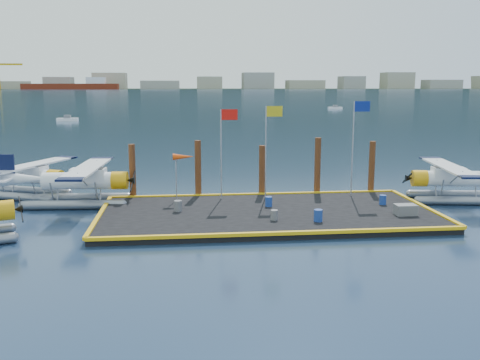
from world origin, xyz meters
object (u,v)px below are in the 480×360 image
object	(u,v)px
seaplane_d	(454,181)
windsock	(183,158)
drum_4	(383,200)
piling_4	(372,169)
drum_0	(178,206)
piling_2	(262,172)
flagpole_red	(224,140)
piling_3	(317,168)
flagpole_blue	(356,134)
seaplane_b	(83,183)
seaplane_c	(28,178)
drum_1	(318,215)
drum_3	(274,215)
piling_0	(133,173)
piling_1	(198,171)
crate	(405,210)
flagpole_yellow	(269,138)
drum_5	(269,202)

from	to	relation	value
seaplane_d	windsock	bearing A→B (deg)	96.51
drum_4	piling_4	distance (m)	4.73
seaplane_d	drum_0	size ratio (longest dim) A/B	14.21
seaplane_d	piling_2	bearing A→B (deg)	88.51
seaplane_d	piling_2	distance (m)	13.23
flagpole_red	piling_3	bearing A→B (deg)	13.25
flagpole_blue	piling_3	world-z (taller)	flagpole_blue
seaplane_b	flagpole_blue	distance (m)	18.70
seaplane_c	drum_1	xyz separation A→B (m)	(18.52, -10.32, -0.68)
flagpole_red	flagpole_blue	xyz separation A→B (m)	(8.99, -0.00, 0.29)
drum_1	flagpole_red	bearing A→B (deg)	125.71
drum_3	piling_0	bearing A→B (deg)	138.29
piling_1	crate	bearing A→B (deg)	-31.22
drum_3	flagpole_yellow	world-z (taller)	flagpole_yellow
drum_4	piling_4	world-z (taller)	piling_4
crate	windsock	world-z (taller)	windsock
seaplane_b	flagpole_yellow	world-z (taller)	flagpole_yellow
seaplane_d	piling_4	distance (m)	5.57
drum_4	drum_5	xyz separation A→B (m)	(-7.38, 0.26, 0.00)
drum_5	piling_1	distance (m)	6.18
seaplane_d	drum_0	bearing A→B (deg)	106.56
seaplane_c	drum_5	bearing A→B (deg)	92.28
seaplane_b	piling_2	size ratio (longest dim) A/B	2.59
flagpole_red	piling_2	xyz separation A→B (m)	(2.79, 1.60, -2.50)
piling_4	seaplane_d	bearing A→B (deg)	-25.71
drum_1	piling_1	world-z (taller)	piling_1
crate	piling_2	world-z (taller)	piling_2
flagpole_yellow	seaplane_d	bearing A→B (deg)	-3.61
seaplane_c	piling_1	distance (m)	12.25
windsock	piling_4	bearing A→B (deg)	6.75
drum_1	piling_0	distance (m)	13.76
drum_4	crate	distance (m)	2.82
seaplane_b	piling_1	size ratio (longest dim) A/B	2.34
seaplane_d	piling_1	bearing A→B (deg)	91.17
drum_5	piling_3	bearing A→B (deg)	45.10
seaplane_b	seaplane_d	xyz separation A→B (m)	(25.21, -1.51, -0.07)
seaplane_b	seaplane_c	size ratio (longest dim) A/B	1.10
flagpole_red	piling_0	size ratio (longest dim) A/B	1.50
drum_5	piling_0	bearing A→B (deg)	154.41
drum_0	piling_0	size ratio (longest dim) A/B	0.17
seaplane_b	drum_0	size ratio (longest dim) A/B	14.85
flagpole_blue	flagpole_red	bearing A→B (deg)	180.00
crate	flagpole_red	xyz separation A→B (m)	(-10.29, 5.67, 3.69)
crate	flagpole_yellow	bearing A→B (deg)	142.14
drum_0	piling_3	distance (m)	11.14
seaplane_c	piling_0	xyz separation A→B (m)	(7.55, -2.10, 0.58)
piling_4	flagpole_red	bearing A→B (deg)	-171.57
drum_3	piling_2	xyz separation A→B (m)	(0.44, 7.63, 1.21)
seaplane_c	crate	distance (m)	25.82
drum_3	crate	distance (m)	7.95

